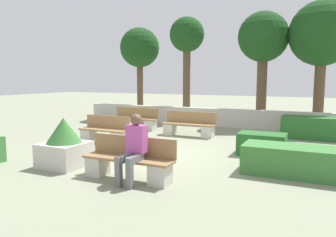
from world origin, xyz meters
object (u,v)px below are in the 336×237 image
Objects in this scene: person_seated_man at (133,145)px; tree_rightmost at (322,35)px; planter_corner_left at (64,144)px; tree_center_right at (263,40)px; bench_left_side at (135,121)px; tree_center_left at (187,39)px; bench_front at (129,163)px; tree_leftmost at (140,49)px; bench_back at (104,133)px; bench_right_side at (189,127)px.

person_seated_man is 0.27× the size of tree_rightmost.
tree_center_right is at bearing 71.16° from planter_corner_left.
bench_left_side is 5.69m from planter_corner_left.
person_seated_man is 2.11m from planter_corner_left.
tree_center_left is (-0.48, 8.62, 3.30)m from planter_corner_left.
bench_front is at bearing -54.99° from bench_left_side.
tree_center_left is (0.96, 3.12, 3.48)m from bench_left_side.
tree_leftmost is at bearing 177.85° from tree_center_right.
person_seated_man is at bearing -74.12° from tree_center_left.
planter_corner_left is (0.82, -2.64, 0.20)m from bench_back.
bench_front is at bearing -38.57° from bench_back.
planter_corner_left is (-1.11, -4.94, 0.19)m from bench_right_side.
bench_front is at bearing -110.39° from tree_rightmost.
tree_center_right is at bearing 0.24° from tree_center_left.
bench_front is at bearing -96.99° from tree_center_right.
bench_right_side is 0.40× the size of tree_center_right.
tree_center_right reaches higher than bench_left_side.
person_seated_man is 0.28× the size of tree_center_left.
bench_right_side is 5.38m from person_seated_man.
tree_center_left is at bearing 94.82° from bench_back.
bench_left_side is 1.45× the size of person_seated_man.
planter_corner_left is 0.24× the size of tree_center_right.
tree_rightmost is at bearing 71.05° from person_seated_man.
bench_left_side and bench_back have the same top height.
tree_center_right reaches higher than bench_front.
bench_left_side is at bearing -154.24° from tree_rightmost.
tree_leftmost reaches higher than bench_back.
tree_leftmost is 2.69m from tree_center_left.
tree_leftmost is (-3.14, 8.87, 2.97)m from planter_corner_left.
tree_center_left is (-2.35, 8.83, 3.48)m from bench_front.
bench_front and bench_left_side have the same top height.
planter_corner_left is (-2.07, 0.34, -0.22)m from person_seated_man.
tree_center_right reaches higher than person_seated_man.
bench_right_side is 5.07m from planter_corner_left.
tree_leftmost is (-2.32, 6.23, 3.17)m from bench_back.
planter_corner_left is (-1.86, 0.20, 0.19)m from bench_front.
tree_rightmost reaches higher than bench_left_side.
bench_right_side is 1.17× the size of bench_back.
bench_right_side is 5.32m from tree_center_left.
bench_back is 9.17m from tree_rightmost.
bench_left_side is 2.62m from bench_right_side.
tree_rightmost is at bearing 1.47° from tree_center_right.
bench_front is at bearing -6.21° from planter_corner_left.
tree_rightmost is (5.17, 8.70, 3.18)m from planter_corner_left.
bench_back is at bearing -141.88° from bench_right_side.
bench_right_side is at bearing 77.30° from planter_corner_left.
tree_center_right is at bearing -2.15° from tree_leftmost.
tree_leftmost is 8.31m from tree_rightmost.
bench_right_side is 0.42× the size of tree_leftmost.
bench_front is 0.99× the size of bench_left_side.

